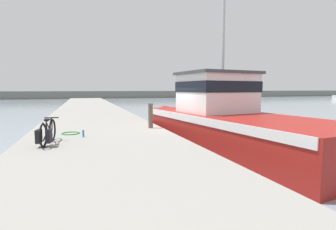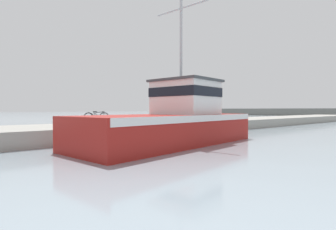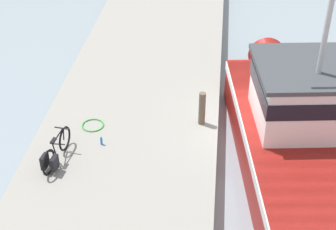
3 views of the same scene
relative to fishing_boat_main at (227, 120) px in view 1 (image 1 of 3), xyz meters
The scene contains 9 objects.
ground_plane 2.14m from the fishing_boat_main, 138.55° to the left, with size 320.00×320.00×0.00m, color #84939E.
dock_pier 5.35m from the fishing_boat_main, 166.89° to the left, with size 5.32×80.00×0.78m, color gray.
far_shoreline 68.87m from the fishing_boat_main, 65.43° to the left, with size 180.00×5.00×1.91m, color slate.
fishing_boat_main is the anchor object (origin of this frame).
boat_blue_far 42.32m from the fishing_boat_main, 65.34° to the left, with size 5.22×2.56×3.87m.
bicycle_touring 6.93m from the fishing_boat_main, behind, with size 0.57×1.76×0.78m.
mooring_post 3.26m from the fishing_boat_main, 157.87° to the left, with size 0.20×0.20×1.07m, color brown.
hose_coil 6.30m from the fishing_boat_main, behind, with size 0.67×0.67×0.04m, color green.
water_bottle_by_bike 5.80m from the fishing_boat_main, behind, with size 0.06×0.06×0.25m, color blue.
Camera 1 is at (-4.42, -10.87, 2.46)m, focal length 28.00 mm.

